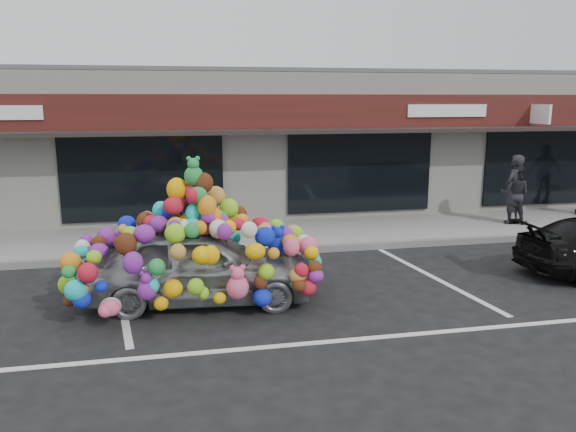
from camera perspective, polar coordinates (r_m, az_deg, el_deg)
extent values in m
plane|color=black|center=(10.52, 1.08, -7.54)|extent=(90.00, 90.00, 0.00)
cube|color=white|center=(18.36, -4.69, 7.48)|extent=(24.00, 6.00, 4.20)
cube|color=#59595B|center=(18.33, -4.81, 14.19)|extent=(24.00, 6.00, 0.12)
cube|color=#3C1510|center=(15.26, -3.36, 10.56)|extent=(24.00, 0.18, 0.90)
cube|color=black|center=(14.77, -3.05, 8.58)|extent=(24.00, 1.20, 0.10)
cube|color=white|center=(17.93, 24.20, 9.43)|extent=(0.08, 0.95, 0.55)
cube|color=white|center=(16.83, 15.89, 10.25)|extent=(2.40, 0.04, 0.35)
cube|color=black|center=(15.31, -14.52, 3.82)|extent=(4.20, 0.12, 2.30)
cube|color=black|center=(16.14, 7.33, 4.50)|extent=(4.20, 0.12, 2.30)
cube|color=black|center=(18.93, 24.86, 4.57)|extent=(4.20, 0.12, 2.30)
cube|color=gray|center=(14.27, -2.40, -2.01)|extent=(26.00, 3.00, 0.15)
cube|color=slate|center=(12.84, -1.34, -3.58)|extent=(26.00, 0.18, 0.16)
cube|color=silver|center=(10.53, -16.60, -8.00)|extent=(0.73, 4.37, 0.01)
cube|color=silver|center=(11.60, 14.57, -6.04)|extent=(0.73, 4.37, 0.01)
cube|color=silver|center=(9.16, 16.88, -11.06)|extent=(14.00, 0.12, 0.01)
imported|color=#ACB3B7|center=(9.88, -9.16, -4.84)|extent=(1.94, 4.11, 1.36)
ellipsoid|color=red|center=(9.61, -9.39, 1.95)|extent=(1.34, 1.77, 1.02)
sphere|color=orange|center=(9.80, -1.01, -2.93)|extent=(0.34, 0.34, 0.34)
sphere|color=#1B2FFF|center=(9.13, -5.10, -7.00)|extent=(0.36, 0.36, 0.36)
sphere|color=#2DA058|center=(10.75, -13.62, -4.09)|extent=(0.30, 0.30, 0.30)
sphere|color=#FF657F|center=(9.55, -9.48, 4.67)|extent=(0.32, 0.32, 0.32)
sphere|color=yellow|center=(9.93, -16.16, -3.16)|extent=(0.30, 0.30, 0.30)
imported|color=black|center=(16.35, 21.92, 2.53)|extent=(0.82, 0.75, 1.87)
imported|color=black|center=(16.41, 22.00, 2.08)|extent=(0.99, 0.96, 1.60)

